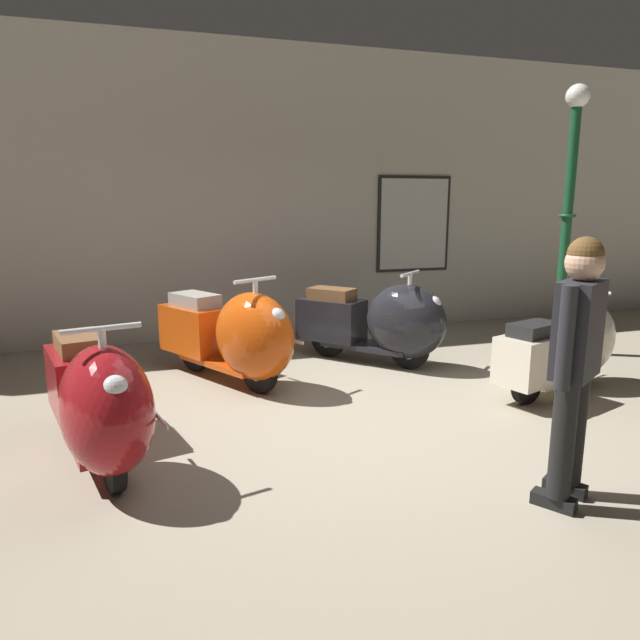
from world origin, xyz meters
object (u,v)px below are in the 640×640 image
(scooter_2, at_px, (382,322))
(lamppost, at_px, (567,221))
(scooter_1, at_px, (235,335))
(scooter_0, at_px, (98,402))
(visitor_0, at_px, (576,354))
(scooter_3, at_px, (568,346))

(scooter_2, relative_size, lamppost, 0.53)
(scooter_1, xyz_separation_m, scooter_2, (1.64, 0.22, -0.02))
(scooter_0, distance_m, scooter_2, 3.30)
(scooter_1, bearing_deg, visitor_0, -1.12)
(lamppost, distance_m, visitor_0, 3.73)
(scooter_0, xyz_separation_m, lamppost, (4.96, 1.60, 1.07))
(scooter_0, height_order, visitor_0, visitor_0)
(scooter_3, xyz_separation_m, visitor_0, (-1.45, -1.70, 0.48))
(scooter_3, relative_size, visitor_0, 1.02)
(scooter_1, relative_size, visitor_0, 1.13)
(scooter_0, height_order, scooter_1, scooter_1)
(lamppost, bearing_deg, scooter_0, -162.16)
(scooter_1, height_order, visitor_0, visitor_0)
(scooter_1, distance_m, scooter_3, 3.16)
(lamppost, xyz_separation_m, visitor_0, (-2.31, -2.86, -0.63))
(lamppost, bearing_deg, scooter_3, -126.41)
(scooter_2, xyz_separation_m, visitor_0, (-0.13, -3.03, 0.44))
(scooter_0, relative_size, lamppost, 0.59)
(scooter_0, bearing_deg, scooter_3, 81.81)
(scooter_2, xyz_separation_m, scooter_3, (1.32, -1.33, -0.04))
(scooter_1, distance_m, lamppost, 3.96)
(scooter_2, bearing_deg, visitor_0, -44.62)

